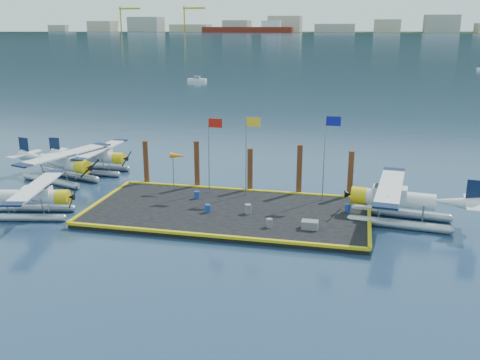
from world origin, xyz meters
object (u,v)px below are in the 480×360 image
object	(u,v)px
seaplane_c	(97,159)
drum_0	(197,195)
windsock	(178,157)
drum_4	(348,208)
flagpole_yellow	(249,144)
piling_4	(350,176)
drum_2	(248,209)
piling_3	(299,171)
seaplane_d	(395,201)
flagpole_blue	(327,146)
seaplane_b	(63,165)
flagpole_red	(211,144)
crate	(310,225)
piling_1	(197,166)
piling_2	(250,171)
seaplane_a	(33,199)
drum_1	(269,223)
drum_3	(208,208)
piling_0	(146,164)

from	to	relation	value
seaplane_c	drum_0	bearing A→B (deg)	62.12
windsock	drum_4	bearing A→B (deg)	-9.41
flagpole_yellow	piling_4	xyz separation A→B (m)	(7.80, 1.60, -2.51)
flagpole_yellow	piling_4	world-z (taller)	flagpole_yellow
drum_2	piling_4	bearing A→B (deg)	39.95
drum_0	piling_3	size ratio (longest dim) A/B	0.13
seaplane_d	flagpole_blue	distance (m)	6.47
seaplane_c	windsock	size ratio (longest dim) A/B	2.80
drum_0	flagpole_blue	xyz separation A→B (m)	(9.71, 1.72, 4.00)
drum_0	drum_2	xyz separation A→B (m)	(4.56, -2.50, 0.05)
seaplane_c	flagpole_yellow	xyz separation A→B (m)	(15.40, -4.85, 3.16)
seaplane_b	flagpole_red	size ratio (longest dim) A/B	1.62
crate	flagpole_red	distance (m)	11.10
drum_2	piling_1	world-z (taller)	piling_1
drum_0	flagpole_yellow	bearing A→B (deg)	24.81
drum_2	flagpole_blue	size ratio (longest dim) A/B	0.11
seaplane_b	piling_2	world-z (taller)	piling_2
seaplane_a	piling_3	xyz separation A→B (m)	(18.16, 8.71, 0.81)
flagpole_blue	windsock	bearing A→B (deg)	180.00
crate	seaplane_b	bearing A→B (deg)	161.27
drum_2	crate	distance (m)	4.99
seaplane_d	drum_1	size ratio (longest dim) A/B	16.98
seaplane_a	drum_4	xyz separation A→B (m)	(22.14, 4.87, -0.67)
drum_1	drum_2	size ratio (longest dim) A/B	0.86
seaplane_b	drum_2	distance (m)	18.67
seaplane_c	seaplane_d	distance (m)	27.44
drum_2	drum_3	size ratio (longest dim) A/B	1.17
seaplane_a	drum_1	bearing A→B (deg)	80.58
drum_2	flagpole_red	xyz separation A→B (m)	(-3.85, 4.22, 3.65)
seaplane_b	flagpole_yellow	distance (m)	17.26
flagpole_red	seaplane_d	bearing A→B (deg)	-10.68
piling_4	flagpole_red	bearing A→B (deg)	-171.57
flagpole_blue	piling_3	size ratio (longest dim) A/B	1.51
seaplane_b	flagpole_blue	size ratio (longest dim) A/B	1.49
flagpole_yellow	piling_0	distance (m)	9.67
piling_2	drum_0	bearing A→B (deg)	-136.63
drum_1	seaplane_b	bearing A→B (deg)	158.14
drum_2	piling_3	world-z (taller)	piling_3
drum_4	flagpole_red	world-z (taller)	flagpole_red
flagpole_red	flagpole_blue	bearing A→B (deg)	-0.00
drum_1	drum_4	bearing A→B (deg)	40.59
flagpole_red	piling_2	world-z (taller)	flagpole_red
flagpole_yellow	drum_4	bearing A→B (deg)	-16.05
flagpole_yellow	seaplane_a	bearing A→B (deg)	-153.67
flagpole_blue	flagpole_red	bearing A→B (deg)	180.00
flagpole_yellow	seaplane_c	bearing A→B (deg)	162.52
drum_4	piling_2	distance (m)	8.94
seaplane_c	piling_0	world-z (taller)	piling_0
drum_1	piling_1	distance (m)	11.13
seaplane_d	seaplane_c	bearing A→B (deg)	80.32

